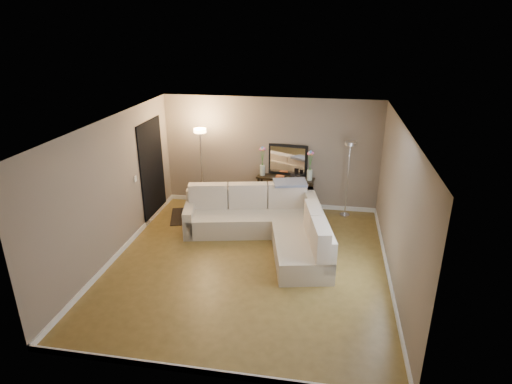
% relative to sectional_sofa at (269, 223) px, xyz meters
% --- Properties ---
extents(floor, '(5.00, 5.50, 0.01)m').
position_rel_sectional_sofa_xyz_m(floor, '(-0.22, -1.02, -0.36)').
color(floor, olive).
rests_on(floor, ground).
extents(ceiling, '(5.00, 5.50, 0.01)m').
position_rel_sectional_sofa_xyz_m(ceiling, '(-0.22, -1.02, 2.25)').
color(ceiling, white).
rests_on(ceiling, ground).
extents(wall_back, '(5.00, 0.02, 2.60)m').
position_rel_sectional_sofa_xyz_m(wall_back, '(-0.22, 1.74, 0.94)').
color(wall_back, gray).
rests_on(wall_back, ground).
extents(wall_front, '(5.00, 0.02, 2.60)m').
position_rel_sectional_sofa_xyz_m(wall_front, '(-0.22, -3.78, 0.94)').
color(wall_front, gray).
rests_on(wall_front, ground).
extents(wall_left, '(0.02, 5.50, 2.60)m').
position_rel_sectional_sofa_xyz_m(wall_left, '(-2.73, -1.02, 0.94)').
color(wall_left, gray).
rests_on(wall_left, ground).
extents(wall_right, '(0.02, 5.50, 2.60)m').
position_rel_sectional_sofa_xyz_m(wall_right, '(2.29, -1.02, 0.94)').
color(wall_right, gray).
rests_on(wall_right, ground).
extents(baseboard_back, '(5.00, 0.03, 0.10)m').
position_rel_sectional_sofa_xyz_m(baseboard_back, '(-0.22, 1.71, -0.31)').
color(baseboard_back, white).
rests_on(baseboard_back, ground).
extents(baseboard_front, '(5.00, 0.03, 0.10)m').
position_rel_sectional_sofa_xyz_m(baseboard_front, '(-0.22, -3.76, -0.31)').
color(baseboard_front, white).
rests_on(baseboard_front, ground).
extents(baseboard_left, '(0.03, 5.50, 0.10)m').
position_rel_sectional_sofa_xyz_m(baseboard_left, '(-2.71, -1.02, -0.31)').
color(baseboard_left, white).
rests_on(baseboard_left, ground).
extents(baseboard_right, '(0.03, 5.50, 0.10)m').
position_rel_sectional_sofa_xyz_m(baseboard_right, '(2.26, -1.02, -0.31)').
color(baseboard_right, white).
rests_on(baseboard_right, ground).
extents(doorway, '(0.02, 1.20, 2.20)m').
position_rel_sectional_sofa_xyz_m(doorway, '(-2.70, 0.68, 0.74)').
color(doorway, black).
rests_on(doorway, ground).
extents(switch_plate, '(0.02, 0.08, 0.12)m').
position_rel_sectional_sofa_xyz_m(switch_plate, '(-2.70, -0.17, 0.84)').
color(switch_plate, white).
rests_on(switch_plate, ground).
extents(sectional_sofa, '(3.22, 2.77, 0.97)m').
position_rel_sectional_sofa_xyz_m(sectional_sofa, '(0.00, 0.00, 0.00)').
color(sectional_sofa, beige).
rests_on(sectional_sofa, floor).
extents(throw_blanket, '(0.77, 0.57, 0.09)m').
position_rel_sectional_sofa_xyz_m(throw_blanket, '(0.34, 0.75, 0.62)').
color(throw_blanket, gray).
rests_on(throw_blanket, sectional_sofa).
extents(console_table, '(1.35, 0.53, 0.81)m').
position_rel_sectional_sofa_xyz_m(console_table, '(0.09, 1.53, 0.10)').
color(console_table, black).
rests_on(console_table, floor).
extents(leaning_mirror, '(0.93, 0.16, 0.73)m').
position_rel_sectional_sofa_xyz_m(leaning_mirror, '(0.19, 1.69, 0.82)').
color(leaning_mirror, black).
rests_on(leaning_mirror, console_table).
extents(table_decor, '(0.56, 0.16, 0.13)m').
position_rel_sectional_sofa_xyz_m(table_decor, '(0.16, 1.48, 0.48)').
color(table_decor, orange).
rests_on(table_decor, console_table).
extents(flower_vase_left, '(0.16, 0.14, 0.69)m').
position_rel_sectional_sofa_xyz_m(flower_vase_left, '(-0.39, 1.59, 0.74)').
color(flower_vase_left, silver).
rests_on(flower_vase_left, console_table).
extents(flower_vase_right, '(0.16, 0.14, 0.69)m').
position_rel_sectional_sofa_xyz_m(flower_vase_right, '(0.72, 1.44, 0.74)').
color(flower_vase_right, silver).
rests_on(flower_vase_right, console_table).
extents(floor_lamp_lit, '(0.34, 0.34, 1.95)m').
position_rel_sectional_sofa_xyz_m(floor_lamp_lit, '(-1.73, 1.22, 1.02)').
color(floor_lamp_lit, silver).
rests_on(floor_lamp_lit, floor).
extents(floor_lamp_unlit, '(0.25, 0.25, 1.75)m').
position_rel_sectional_sofa_xyz_m(floor_lamp_unlit, '(1.56, 1.42, 0.88)').
color(floor_lamp_unlit, silver).
rests_on(floor_lamp_unlit, floor).
extents(charcoal_rug, '(1.49, 1.28, 0.02)m').
position_rel_sectional_sofa_xyz_m(charcoal_rug, '(-1.73, 0.83, -0.35)').
color(charcoal_rug, black).
rests_on(charcoal_rug, floor).
extents(black_bag, '(0.42, 0.35, 0.23)m').
position_rel_sectional_sofa_xyz_m(black_bag, '(-1.90, 0.68, -0.28)').
color(black_bag, black).
rests_on(black_bag, charcoal_rug).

